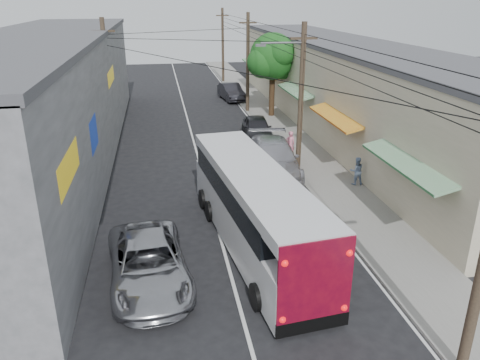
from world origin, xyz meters
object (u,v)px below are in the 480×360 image
object	(u,v)px
parked_car_far	(231,92)
pedestrian_far	(357,171)
coach_bus	(253,208)
pedestrian_near	(290,144)
parked_suv	(273,159)
parked_car_mid	(257,128)
jeepney	(148,263)

from	to	relation	value
parked_car_far	pedestrian_far	xyz separation A→B (m)	(3.00, -22.48, 0.09)
coach_bus	pedestrian_near	size ratio (longest dim) A/B	6.86
coach_bus	parked_suv	distance (m)	7.99
parked_car_mid	parked_car_far	world-z (taller)	parked_car_mid
parked_suv	pedestrian_near	xyz separation A→B (m)	(1.60, 2.37, 0.00)
parked_car_mid	pedestrian_near	bearing A→B (deg)	-73.17
parked_car_far	jeepney	bearing A→B (deg)	-111.24
jeepney	pedestrian_near	distance (m)	14.40
pedestrian_far	jeepney	bearing A→B (deg)	38.48
parked_car_mid	pedestrian_far	world-z (taller)	pedestrian_far
parked_suv	parked_car_far	distance (m)	20.11
parked_suv	parked_car_mid	world-z (taller)	parked_suv
pedestrian_far	pedestrian_near	bearing A→B (deg)	-60.91
jeepney	coach_bus	bearing A→B (deg)	20.36
parked_suv	pedestrian_near	bearing A→B (deg)	62.17
parked_suv	pedestrian_near	size ratio (longest dim) A/B	3.94
pedestrian_near	pedestrian_far	xyz separation A→B (m)	(2.20, -4.75, -0.08)
parked_car_far	pedestrian_far	world-z (taller)	pedestrian_far
parked_suv	parked_car_mid	distance (m)	7.01
parked_car_mid	pedestrian_near	xyz separation A→B (m)	(1.04, -4.61, 0.16)
coach_bus	pedestrian_near	xyz separation A→B (m)	(4.21, 9.88, -0.70)
coach_bus	parked_car_mid	xyz separation A→B (m)	(3.17, 14.50, -0.87)
parked_suv	pedestrian_far	bearing A→B (deg)	-25.88
coach_bus	parked_suv	xyz separation A→B (m)	(2.61, 7.52, -0.71)
pedestrian_near	coach_bus	bearing A→B (deg)	61.92
parked_car_mid	parked_suv	bearing A→B (deg)	-90.46
parked_suv	jeepney	bearing A→B (deg)	-118.69
jeepney	parked_suv	world-z (taller)	parked_suv
jeepney	parked_car_far	size ratio (longest dim) A/B	1.20
parked_suv	parked_car_mid	xyz separation A→B (m)	(0.56, 6.98, -0.16)
pedestrian_near	parked_car_mid	bearing A→B (deg)	-82.31
jeepney	pedestrian_far	xyz separation A→B (m)	(10.40, 7.08, 0.08)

